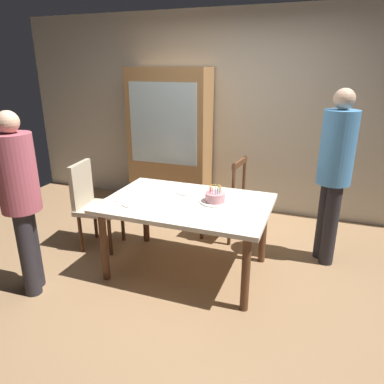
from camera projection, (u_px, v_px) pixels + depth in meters
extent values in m
plane|color=#93704C|center=(187.00, 269.00, 3.55)|extent=(6.40, 6.40, 0.00)
cube|color=beige|center=(237.00, 114.00, 4.75)|extent=(6.40, 0.10, 2.60)
cube|color=silver|center=(187.00, 204.00, 3.31)|extent=(1.52, 1.03, 0.04)
cylinder|color=#56331E|center=(104.00, 246.00, 3.28)|extent=(0.07, 0.07, 0.68)
cylinder|color=#56331E|center=(246.00, 274.00, 2.85)|extent=(0.07, 0.07, 0.68)
cylinder|color=#56331E|center=(146.00, 213.00, 4.02)|extent=(0.07, 0.07, 0.68)
cylinder|color=#56331E|center=(263.00, 231.00, 3.58)|extent=(0.07, 0.07, 0.68)
cylinder|color=silver|center=(215.00, 202.00, 3.28)|extent=(0.28, 0.28, 0.01)
cylinder|color=#D18C93|center=(215.00, 197.00, 3.27)|extent=(0.18, 0.18, 0.08)
cylinder|color=yellow|center=(221.00, 190.00, 3.23)|extent=(0.01, 0.01, 0.05)
sphere|color=#FFC64C|center=(221.00, 187.00, 3.22)|extent=(0.01, 0.01, 0.01)
cylinder|color=#4C7FE5|center=(221.00, 190.00, 3.24)|extent=(0.01, 0.01, 0.05)
sphere|color=#FFC64C|center=(221.00, 186.00, 3.23)|extent=(0.01, 0.01, 0.01)
cylinder|color=#E54C4C|center=(220.00, 189.00, 3.27)|extent=(0.01, 0.01, 0.05)
sphere|color=#FFC64C|center=(220.00, 186.00, 3.26)|extent=(0.01, 0.01, 0.01)
cylinder|color=#66CC72|center=(218.00, 189.00, 3.28)|extent=(0.01, 0.01, 0.05)
sphere|color=#FFC64C|center=(218.00, 185.00, 3.27)|extent=(0.01, 0.01, 0.01)
cylinder|color=#66CC72|center=(215.00, 188.00, 3.29)|extent=(0.01, 0.01, 0.05)
sphere|color=#FFC64C|center=(215.00, 185.00, 3.28)|extent=(0.01, 0.01, 0.01)
cylinder|color=#4C7FE5|center=(213.00, 188.00, 3.29)|extent=(0.01, 0.01, 0.05)
sphere|color=#FFC64C|center=(213.00, 185.00, 3.28)|extent=(0.01, 0.01, 0.01)
cylinder|color=#E54C4C|center=(211.00, 189.00, 3.28)|extent=(0.01, 0.01, 0.05)
sphere|color=#FFC64C|center=(211.00, 185.00, 3.27)|extent=(0.01, 0.01, 0.01)
cylinder|color=#D872CC|center=(210.00, 189.00, 3.26)|extent=(0.01, 0.01, 0.05)
sphere|color=#FFC64C|center=(210.00, 186.00, 3.25)|extent=(0.01, 0.01, 0.01)
cylinder|color=#D872CC|center=(210.00, 190.00, 3.24)|extent=(0.01, 0.01, 0.05)
sphere|color=#FFC64C|center=(210.00, 187.00, 3.23)|extent=(0.01, 0.01, 0.01)
cylinder|color=#E54C4C|center=(210.00, 191.00, 3.22)|extent=(0.01, 0.01, 0.05)
sphere|color=#FFC64C|center=(210.00, 187.00, 3.21)|extent=(0.01, 0.01, 0.01)
cylinder|color=yellow|center=(212.00, 191.00, 3.20)|extent=(0.01, 0.01, 0.05)
sphere|color=#FFC64C|center=(212.00, 188.00, 3.19)|extent=(0.01, 0.01, 0.01)
cylinder|color=#4C7FE5|center=(215.00, 192.00, 3.20)|extent=(0.01, 0.01, 0.05)
sphere|color=#FFC64C|center=(215.00, 188.00, 3.18)|extent=(0.01, 0.01, 0.01)
cylinder|color=#4C7FE5|center=(217.00, 192.00, 3.20)|extent=(0.01, 0.01, 0.05)
sphere|color=#FFC64C|center=(218.00, 188.00, 3.19)|extent=(0.01, 0.01, 0.01)
cylinder|color=#66CC72|center=(219.00, 191.00, 3.21)|extent=(0.01, 0.01, 0.05)
sphere|color=#FFC64C|center=(219.00, 188.00, 3.20)|extent=(0.01, 0.01, 0.01)
cylinder|color=white|center=(135.00, 204.00, 3.24)|extent=(0.22, 0.22, 0.01)
cylinder|color=white|center=(188.00, 192.00, 3.53)|extent=(0.22, 0.22, 0.01)
cube|color=silver|center=(120.00, 202.00, 3.29)|extent=(0.18, 0.02, 0.01)
cube|color=silver|center=(173.00, 191.00, 3.59)|extent=(0.18, 0.03, 0.01)
cube|color=tan|center=(221.00, 200.00, 4.10)|extent=(0.48, 0.48, 0.05)
cylinder|color=#56331E|center=(213.00, 212.00, 4.40)|extent=(0.04, 0.04, 0.42)
cylinder|color=#56331E|center=(202.00, 222.00, 4.11)|extent=(0.04, 0.04, 0.42)
cylinder|color=#56331E|center=(239.00, 216.00, 4.25)|extent=(0.04, 0.04, 0.42)
cylinder|color=#56331E|center=(229.00, 227.00, 3.97)|extent=(0.04, 0.04, 0.42)
cylinder|color=#56331E|center=(244.00, 178.00, 4.09)|extent=(0.04, 0.04, 0.50)
cylinder|color=#56331E|center=(233.00, 187.00, 3.78)|extent=(0.04, 0.04, 0.50)
cube|color=#56331E|center=(240.00, 163.00, 3.86)|extent=(0.08, 0.40, 0.06)
cube|color=tan|center=(100.00, 208.00, 3.87)|extent=(0.49, 0.49, 0.05)
cylinder|color=#56331E|center=(110.00, 237.00, 3.75)|extent=(0.04, 0.04, 0.42)
cylinder|color=#56331E|center=(123.00, 223.00, 4.07)|extent=(0.04, 0.04, 0.42)
cylinder|color=#56331E|center=(81.00, 233.00, 3.82)|extent=(0.04, 0.04, 0.42)
cylinder|color=#56331E|center=(95.00, 221.00, 4.14)|extent=(0.04, 0.04, 0.42)
cube|color=tan|center=(81.00, 185.00, 3.82)|extent=(0.10, 0.40, 0.50)
cylinder|color=#262328|center=(28.00, 254.00, 3.05)|extent=(0.14, 0.14, 0.77)
cylinder|color=#262328|center=(31.00, 247.00, 3.17)|extent=(0.14, 0.14, 0.77)
cylinder|color=#A54C59|center=(16.00, 173.00, 2.87)|extent=(0.32, 0.32, 0.64)
sphere|color=#D8AD8C|center=(7.00, 122.00, 2.74)|extent=(0.18, 0.18, 0.18)
cylinder|color=#262328|center=(324.00, 220.00, 3.65)|extent=(0.14, 0.14, 0.84)
cylinder|color=#262328|center=(330.00, 225.00, 3.53)|extent=(0.14, 0.14, 0.84)
cylinder|color=#4C8CC6|center=(338.00, 148.00, 3.33)|extent=(0.32, 0.32, 0.70)
sphere|color=#D8AD8C|center=(344.00, 99.00, 3.18)|extent=(0.19, 0.19, 0.19)
cube|color=#9E7042|center=(170.00, 140.00, 4.89)|extent=(1.10, 0.44, 1.90)
cube|color=silver|center=(163.00, 124.00, 4.60)|extent=(0.94, 0.01, 1.04)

